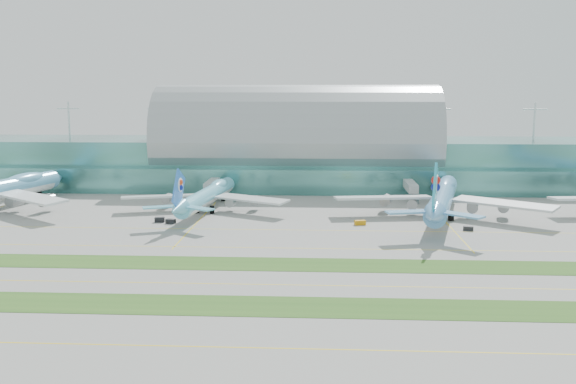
{
  "coord_description": "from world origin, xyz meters",
  "views": [
    {
      "loc": [
        10.61,
        -146.17,
        41.57
      ],
      "look_at": [
        0.0,
        55.0,
        9.0
      ],
      "focal_mm": 40.0,
      "sensor_mm": 36.0,
      "label": 1
    }
  ],
  "objects": [
    {
      "name": "ground",
      "position": [
        0.0,
        0.0,
        0.0
      ],
      "size": [
        700.0,
        700.0,
        0.0
      ],
      "primitive_type": "plane",
      "color": "gray",
      "rests_on": "ground"
    },
    {
      "name": "terminal",
      "position": [
        0.01,
        128.79,
        14.23
      ],
      "size": [
        340.0,
        69.1,
        36.0
      ],
      "color": "#3D7A75",
      "rests_on": "ground"
    },
    {
      "name": "grass_strip_near",
      "position": [
        0.0,
        -28.0,
        0.04
      ],
      "size": [
        420.0,
        12.0,
        0.08
      ],
      "primitive_type": "cube",
      "color": "#2D591E",
      "rests_on": "ground"
    },
    {
      "name": "grass_strip_far",
      "position": [
        0.0,
        2.0,
        0.04
      ],
      "size": [
        420.0,
        12.0,
        0.08
      ],
      "primitive_type": "cube",
      "color": "#2D591E",
      "rests_on": "ground"
    },
    {
      "name": "taxiline_a",
      "position": [
        0.0,
        -48.0,
        0.01
      ],
      "size": [
        420.0,
        0.35,
        0.01
      ],
      "primitive_type": "cube",
      "color": "yellow",
      "rests_on": "ground"
    },
    {
      "name": "taxiline_b",
      "position": [
        0.0,
        -14.0,
        0.01
      ],
      "size": [
        420.0,
        0.35,
        0.01
      ],
      "primitive_type": "cube",
      "color": "yellow",
      "rests_on": "ground"
    },
    {
      "name": "taxiline_c",
      "position": [
        0.0,
        18.0,
        0.01
      ],
      "size": [
        420.0,
        0.35,
        0.01
      ],
      "primitive_type": "cube",
      "color": "yellow",
      "rests_on": "ground"
    },
    {
      "name": "taxiline_d",
      "position": [
        0.0,
        40.0,
        0.01
      ],
      "size": [
        420.0,
        0.35,
        0.01
      ],
      "primitive_type": "cube",
      "color": "yellow",
      "rests_on": "ground"
    },
    {
      "name": "airliner_b",
      "position": [
        -28.32,
        68.13,
        5.67
      ],
      "size": [
        58.55,
        66.83,
        18.39
      ],
      "rotation": [
        0.0,
        0.0,
        -0.11
      ],
      "color": "#67C7E4",
      "rests_on": "ground"
    },
    {
      "name": "airliner_c",
      "position": [
        49.96,
        61.39,
        6.78
      ],
      "size": [
        68.32,
        78.84,
        21.98
      ],
      "rotation": [
        0.0,
        0.0,
        -0.24
      ],
      "color": "#63A2DA",
      "rests_on": "ground"
    },
    {
      "name": "gse_c",
      "position": [
        -40.17,
        49.03,
        0.78
      ],
      "size": [
        3.22,
        2.19,
        1.57
      ],
      "primitive_type": "cube",
      "rotation": [
        0.0,
        0.0,
        0.14
      ],
      "color": "black",
      "rests_on": "ground"
    },
    {
      "name": "gse_d",
      "position": [
        -36.22,
        47.14,
        0.69
      ],
      "size": [
        3.24,
        2.37,
        1.38
      ],
      "primitive_type": "cube",
      "rotation": [
        0.0,
        0.0,
        -0.29
      ],
      "color": "black",
      "rests_on": "ground"
    },
    {
      "name": "gse_e",
      "position": [
        22.62,
        48.17,
        0.71
      ],
      "size": [
        3.64,
        2.36,
        1.43
      ],
      "primitive_type": "cube",
      "rotation": [
        0.0,
        0.0,
        0.25
      ],
      "color": "orange",
      "rests_on": "ground"
    },
    {
      "name": "gse_f",
      "position": [
        54.18,
        41.87,
        0.65
      ],
      "size": [
        3.22,
        2.11,
        1.29
      ],
      "primitive_type": "cube",
      "rotation": [
        0.0,
        0.0,
        -0.22
      ],
      "color": "black",
      "rests_on": "ground"
    }
  ]
}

